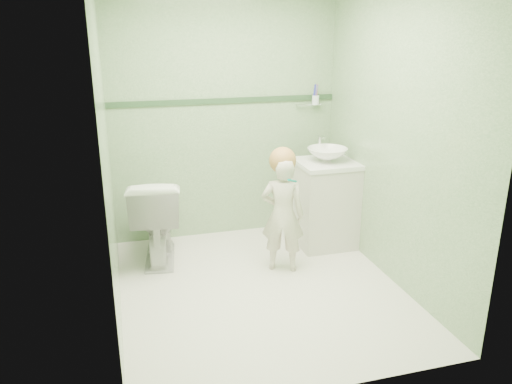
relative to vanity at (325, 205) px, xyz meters
name	(u,v)px	position (x,y,z in m)	size (l,w,h in m)	color
ground	(261,289)	(-0.84, -0.70, -0.40)	(2.50, 2.50, 0.00)	white
room_shell	(262,144)	(-0.84, -0.70, 0.80)	(2.50, 2.54, 2.40)	#7EA777
trim_stripe	(225,101)	(-0.84, 0.54, 0.95)	(2.20, 0.02, 0.05)	#2C4B2D
vanity	(325,205)	(0.00, 0.00, 0.00)	(0.52, 0.50, 0.80)	beige
counter	(327,163)	(0.00, 0.00, 0.41)	(0.54, 0.52, 0.04)	white
basin	(327,155)	(0.00, 0.00, 0.49)	(0.37, 0.37, 0.13)	white
faucet	(320,142)	(0.00, 0.19, 0.57)	(0.03, 0.13, 0.18)	silver
cup_holder	(315,100)	(0.05, 0.48, 0.93)	(0.26, 0.07, 0.21)	silver
toilet	(157,218)	(-1.58, 0.10, -0.01)	(0.44, 0.77, 0.79)	white
toddler	(283,215)	(-0.56, -0.40, 0.10)	(0.37, 0.24, 1.01)	beige
hair_cap	(283,160)	(-0.56, -0.37, 0.57)	(0.22, 0.22, 0.22)	#B07B42
teal_toothbrush	(291,180)	(-0.54, -0.54, 0.45)	(0.11, 0.14, 0.08)	#028580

